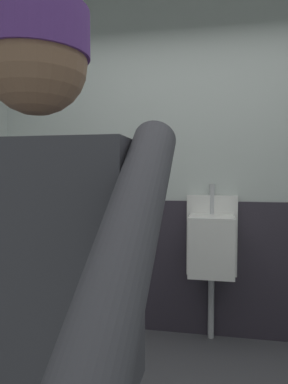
# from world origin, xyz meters

# --- Properties ---
(wall_back) EXTENTS (4.00, 0.12, 2.86)m
(wall_back) POSITION_xyz_m (0.00, 1.57, 1.43)
(wall_back) COLOR silver
(wall_back) RESTS_ON ground_plane
(wainscot_band_back) EXTENTS (3.40, 0.03, 1.10)m
(wainscot_band_back) POSITION_xyz_m (0.00, 1.49, 0.55)
(wainscot_band_back) COLOR #2D2833
(wainscot_band_back) RESTS_ON ground_plane
(urinal_solo) EXTENTS (0.40, 0.34, 1.24)m
(urinal_solo) POSITION_xyz_m (0.12, 1.35, 0.78)
(urinal_solo) COLOR white
(urinal_solo) RESTS_ON ground_plane
(person) EXTENTS (0.67, 0.60, 1.69)m
(person) POSITION_xyz_m (-0.26, -0.67, 1.00)
(person) COLOR #2D3342
(person) RESTS_ON ground_plane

